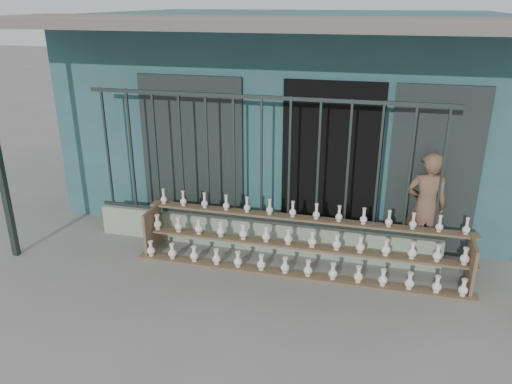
# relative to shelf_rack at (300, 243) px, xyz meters

# --- Properties ---
(ground) EXTENTS (60.00, 60.00, 0.00)m
(ground) POSITION_rel_shelf_rack_xyz_m (-0.64, -0.88, -0.36)
(ground) COLOR slate
(workshop_building) EXTENTS (7.40, 6.60, 3.21)m
(workshop_building) POSITION_rel_shelf_rack_xyz_m (-0.63, 3.35, 1.26)
(workshop_building) COLOR #2A5459
(workshop_building) RESTS_ON ground
(parapet_wall) EXTENTS (5.00, 0.20, 0.45)m
(parapet_wall) POSITION_rel_shelf_rack_xyz_m (-0.64, 0.42, -0.14)
(parapet_wall) COLOR gray
(parapet_wall) RESTS_ON ground
(security_fence) EXTENTS (5.00, 0.04, 1.80)m
(security_fence) POSITION_rel_shelf_rack_xyz_m (-0.64, 0.42, 0.98)
(security_fence) COLOR #283330
(security_fence) RESTS_ON parapet_wall
(shelf_rack) EXTENTS (4.50, 0.68, 0.85)m
(shelf_rack) POSITION_rel_shelf_rack_xyz_m (0.00, 0.00, 0.00)
(shelf_rack) COLOR brown
(shelf_rack) RESTS_ON ground
(elderly_woman) EXTENTS (0.60, 0.43, 1.56)m
(elderly_woman) POSITION_rel_shelf_rack_xyz_m (1.60, 0.70, 0.41)
(elderly_woman) COLOR brown
(elderly_woman) RESTS_ON ground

